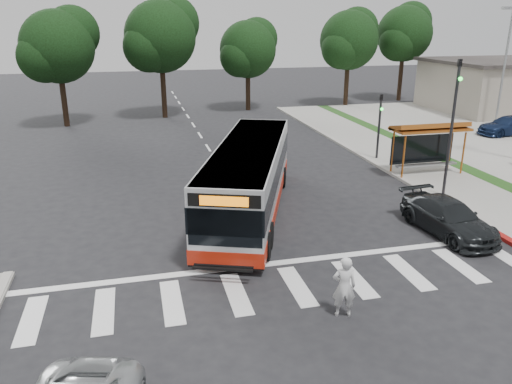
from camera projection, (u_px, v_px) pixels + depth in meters
name	position (u px, v px, depth m)	size (l,w,h in m)	color
ground	(259.00, 227.00, 20.69)	(140.00, 140.00, 0.00)	black
sidewalk_east	(401.00, 159.00, 30.50)	(4.00, 40.00, 0.12)	gray
curb_east	(371.00, 161.00, 30.04)	(0.30, 40.00, 0.15)	#9E9991
curb_east_red	(479.00, 223.00, 20.86)	(0.32, 6.00, 0.15)	maroon
commercial_building	(510.00, 87.00, 46.95)	(14.00, 10.00, 4.40)	gray
crosswalk_ladder	(297.00, 286.00, 16.09)	(18.00, 2.60, 0.01)	silver
bus_shelter	(429.00, 133.00, 27.05)	(4.20, 1.60, 2.86)	#9B4F19
traffic_signal_ne_tall	(453.00, 118.00, 22.97)	(0.18, 0.37, 6.50)	black
traffic_signal_ne_short	(380.00, 120.00, 29.84)	(0.18, 0.37, 4.00)	black
lot_light_mid	(507.00, 50.00, 38.88)	(1.90, 0.35, 9.01)	gray
tree_ne_a	(349.00, 39.00, 48.00)	(6.16, 5.74, 9.30)	black
tree_ne_b	(405.00, 33.00, 51.25)	(6.16, 5.74, 10.02)	black
tree_north_a	(161.00, 35.00, 41.92)	(6.60, 6.15, 10.17)	black
tree_north_b	(248.00, 48.00, 45.97)	(5.72, 5.33, 8.43)	black
tree_north_c	(58.00, 45.00, 38.47)	(6.16, 5.74, 9.30)	black
transit_bus	(249.00, 180.00, 21.79)	(2.57, 11.88, 3.07)	silver
pedestrian	(344.00, 287.00, 14.21)	(0.68, 0.45, 1.87)	silver
dark_sedan	(448.00, 217.00, 19.90)	(1.89, 4.66, 1.35)	black
parked_car_3	(508.00, 125.00, 36.75)	(1.90, 4.66, 1.35)	#132244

